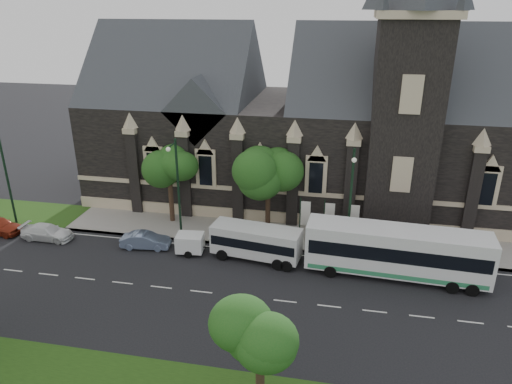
% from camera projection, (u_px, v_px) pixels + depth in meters
% --- Properties ---
extents(ground, '(160.00, 160.00, 0.00)m').
position_uv_depth(ground, '(201.00, 292.00, 33.36)').
color(ground, black).
rests_on(ground, ground).
extents(sidewalk, '(80.00, 5.00, 0.15)m').
position_uv_depth(sidewalk, '(233.00, 231.00, 41.98)').
color(sidewalk, gray).
rests_on(sidewalk, ground).
extents(museum, '(40.00, 17.70, 29.90)m').
position_uv_depth(museum, '(304.00, 121.00, 46.48)').
color(museum, black).
rests_on(museum, ground).
extents(tree_park_east, '(3.40, 3.40, 6.28)m').
position_uv_depth(tree_park_east, '(265.00, 334.00, 22.06)').
color(tree_park_east, black).
rests_on(tree_park_east, ground).
extents(tree_walk_right, '(4.08, 4.08, 7.80)m').
position_uv_depth(tree_walk_right, '(271.00, 168.00, 40.35)').
color(tree_walk_right, black).
rests_on(tree_walk_right, ground).
extents(tree_walk_left, '(3.91, 3.91, 7.64)m').
position_uv_depth(tree_walk_left, '(171.00, 163.00, 41.96)').
color(tree_walk_left, black).
rests_on(tree_walk_left, ground).
extents(street_lamp_near, '(0.36, 1.88, 9.00)m').
position_uv_depth(street_lamp_near, '(351.00, 198.00, 36.13)').
color(street_lamp_near, black).
rests_on(street_lamp_near, ground).
extents(street_lamp_mid, '(0.36, 1.88, 9.00)m').
position_uv_depth(street_lamp_mid, '(177.00, 185.00, 38.60)').
color(street_lamp_mid, black).
rests_on(street_lamp_mid, ground).
extents(street_lamp_far, '(0.36, 1.88, 9.00)m').
position_uv_depth(street_lamp_far, '(4.00, 173.00, 41.41)').
color(street_lamp_far, black).
rests_on(street_lamp_far, ground).
extents(banner_flag_left, '(0.90, 0.10, 4.00)m').
position_uv_depth(banner_flag_left, '(303.00, 216.00, 39.55)').
color(banner_flag_left, black).
rests_on(banner_flag_left, ground).
extents(banner_flag_center, '(0.90, 0.10, 4.00)m').
position_uv_depth(banner_flag_center, '(327.00, 218.00, 39.20)').
color(banner_flag_center, black).
rests_on(banner_flag_center, ground).
extents(banner_flag_right, '(0.90, 0.10, 4.00)m').
position_uv_depth(banner_flag_right, '(352.00, 220.00, 38.84)').
color(banner_flag_right, black).
rests_on(banner_flag_right, ground).
extents(tour_coach, '(13.27, 3.62, 3.83)m').
position_uv_depth(tour_coach, '(396.00, 251.00, 34.56)').
color(tour_coach, white).
rests_on(tour_coach, ground).
extents(shuttle_bus, '(7.31, 3.33, 2.73)m').
position_uv_depth(shuttle_bus, '(256.00, 241.00, 37.11)').
color(shuttle_bus, silver).
rests_on(shuttle_bus, ground).
extents(box_trailer, '(3.18, 1.88, 1.67)m').
position_uv_depth(box_trailer, '(190.00, 243.00, 38.15)').
color(box_trailer, silver).
rests_on(box_trailer, ground).
extents(sedan, '(4.21, 1.89, 1.34)m').
position_uv_depth(sedan, '(146.00, 240.00, 39.10)').
color(sedan, '#7283A5').
rests_on(sedan, ground).
extents(car_far_white, '(4.49, 1.83, 1.30)m').
position_uv_depth(car_far_white, '(47.00, 232.00, 40.54)').
color(car_far_white, white).
rests_on(car_far_white, ground).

